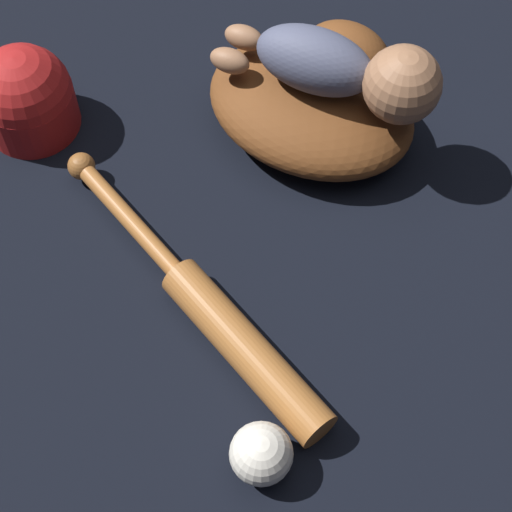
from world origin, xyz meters
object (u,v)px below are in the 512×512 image
at_px(baseball_glove, 317,98).
at_px(baby_figure, 349,70).
at_px(baseball, 261,454).
at_px(baseball_cap, 26,97).
at_px(baseball_bat, 218,319).

height_order(baseball_glove, baby_figure, baby_figure).
bearing_deg(baseball, baby_figure, 121.89).
relative_size(baseball_glove, baby_figure, 1.14).
bearing_deg(baseball, baseball_glove, 126.50).
xyz_separation_m(baseball_glove, baseball_cap, (-0.31, -0.32, 0.01)).
bearing_deg(baseball_cap, baseball_glove, 46.09).
bearing_deg(baby_figure, baseball_bat, -73.55).
bearing_deg(baseball_bat, baseball, -27.78).
height_order(baby_figure, baseball_bat, baby_figure).
distance_m(baseball_glove, baseball, 0.56).
bearing_deg(baseball, baseball_bat, 152.22).
bearing_deg(baseball_glove, baseball_bat, -66.08).
height_order(baseball_bat, baseball_cap, baseball_cap).
bearing_deg(baseball_cap, baseball, -11.46).
relative_size(baseball_bat, baseball_cap, 2.79).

